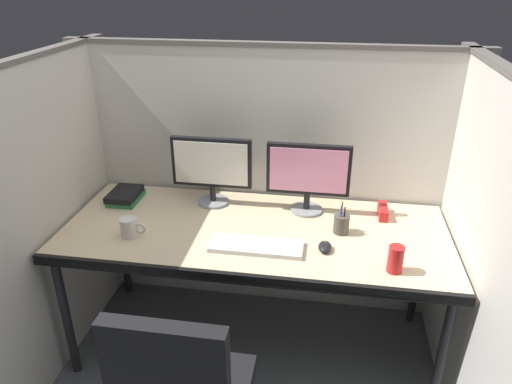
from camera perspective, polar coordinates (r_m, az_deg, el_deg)
name	(u,v)px	position (r m, az deg, el deg)	size (l,w,h in m)	color
cubicle_partition_rear	(267,183)	(2.73, 1.31, 1.07)	(2.21, 0.06, 1.57)	beige
cubicle_partition_left	(56,215)	(2.59, -22.89, -2.52)	(0.06, 1.41, 1.57)	beige
cubicle_partition_right	(472,248)	(2.32, 24.55, -6.18)	(0.06, 1.41, 1.57)	beige
desk	(254,239)	(2.37, -0.24, -5.65)	(1.90, 0.80, 0.74)	beige
monitor_left	(212,167)	(2.53, -5.35, 3.07)	(0.43, 0.17, 0.37)	gray
monitor_right	(308,174)	(2.45, 6.30, 2.21)	(0.43, 0.17, 0.37)	gray
keyboard_main	(256,246)	(2.20, 0.04, -6.53)	(0.43, 0.15, 0.02)	silver
computer_mouse	(325,247)	(2.21, 8.28, -6.54)	(0.06, 0.10, 0.04)	black
soda_can	(395,259)	(2.11, 16.44, -7.75)	(0.07, 0.07, 0.12)	red
red_stapler	(383,211)	(2.55, 15.01, -2.24)	(0.04, 0.15, 0.06)	red
coffee_mug	(129,227)	(2.36, -15.00, -4.14)	(0.13, 0.08, 0.09)	silver
book_stack	(125,196)	(2.72, -15.46, -0.44)	(0.16, 0.22, 0.06)	#26723F
pen_cup	(341,224)	(2.34, 10.23, -3.77)	(0.08, 0.08, 0.16)	#4C4742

